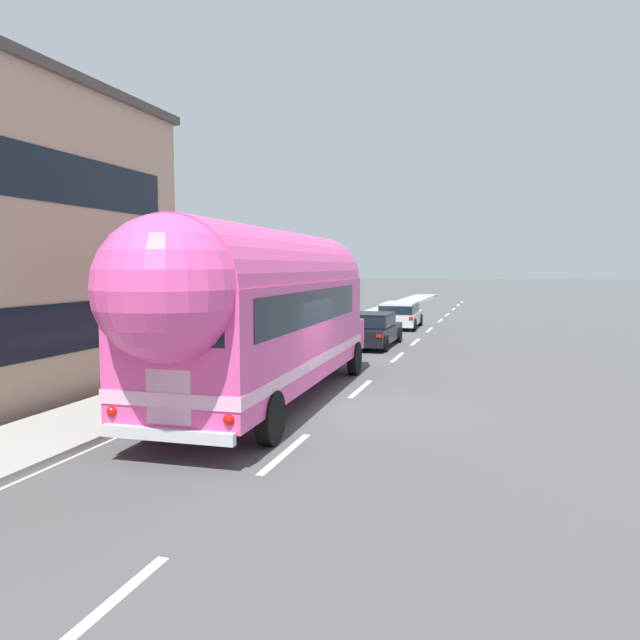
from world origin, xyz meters
name	(u,v)px	position (x,y,z in m)	size (l,w,h in m)	color
ground_plane	(337,409)	(0.00, 0.00, 0.00)	(300.00, 300.00, 0.00)	#4C4C4F
lane_markings	(361,340)	(-2.42, 13.00, 0.00)	(3.57, 80.00, 0.01)	silver
sidewalk_slab	(292,345)	(-4.60, 10.00, 0.07)	(2.32, 90.00, 0.15)	#9E9B93
painted_bus	(263,308)	(-1.69, -0.26, 2.30)	(2.86, 12.02, 4.12)	#EA4C9E
car_lead	(372,328)	(-1.53, 11.01, 0.73)	(1.91, 4.51, 1.37)	black
car_second	(400,313)	(-1.59, 18.55, 0.79)	(2.06, 4.47, 1.37)	silver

